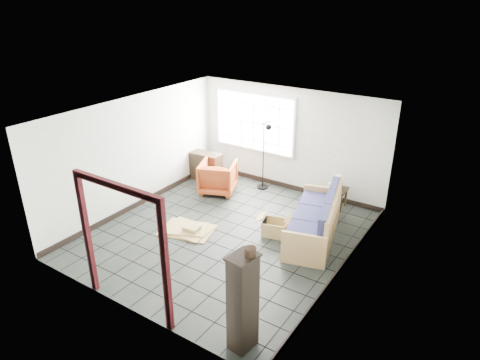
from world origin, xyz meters
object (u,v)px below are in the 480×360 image
Objects in this scene: side_table at (337,192)px; tall_shelf at (243,302)px; futon_sofa at (317,222)px; armchair at (218,176)px.

tall_shelf reaches higher than side_table.
side_table is (-0.17, 1.49, 0.05)m from futon_sofa.
tall_shelf is (0.34, -3.31, 0.42)m from futon_sofa.
armchair is 5.20m from tall_shelf.
tall_shelf is (3.33, -3.98, 0.34)m from armchair.
tall_shelf is at bearing -83.89° from side_table.
futon_sofa is at bearing -83.38° from side_table.
armchair is at bearing 137.03° from tall_shelf.
futon_sofa is 3.06m from armchair.
futon_sofa is at bearing 145.53° from armchair.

